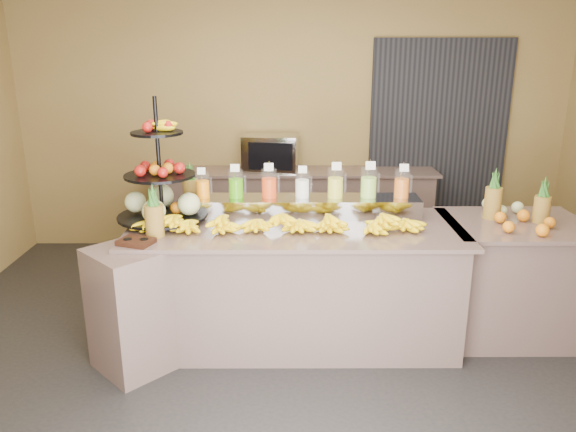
{
  "coord_description": "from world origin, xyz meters",
  "views": [
    {
      "loc": [
        -0.07,
        -3.69,
        2.25
      ],
      "look_at": [
        -0.06,
        0.3,
        1.01
      ],
      "focal_mm": 35.0,
      "sensor_mm": 36.0,
      "label": 1
    }
  ],
  "objects_px": {
    "fruit_stand": "(167,192)",
    "oven_warmer": "(271,153)",
    "pitcher_tray": "(302,207)",
    "condiment_caddy": "(136,242)",
    "banana_heap": "(278,220)",
    "right_fruit_pile": "(519,214)"
  },
  "relations": [
    {
      "from": "pitcher_tray",
      "to": "oven_warmer",
      "type": "height_order",
      "value": "oven_warmer"
    },
    {
      "from": "pitcher_tray",
      "to": "banana_heap",
      "type": "bearing_deg",
      "value": -117.55
    },
    {
      "from": "pitcher_tray",
      "to": "condiment_caddy",
      "type": "distance_m",
      "value": 1.33
    },
    {
      "from": "banana_heap",
      "to": "oven_warmer",
      "type": "distance_m",
      "value": 2.04
    },
    {
      "from": "fruit_stand",
      "to": "oven_warmer",
      "type": "bearing_deg",
      "value": 87.95
    },
    {
      "from": "banana_heap",
      "to": "oven_warmer",
      "type": "xyz_separation_m",
      "value": [
        -0.1,
        2.03,
        0.12
      ]
    },
    {
      "from": "condiment_caddy",
      "to": "right_fruit_pile",
      "type": "bearing_deg",
      "value": 8.76
    },
    {
      "from": "condiment_caddy",
      "to": "oven_warmer",
      "type": "xyz_separation_m",
      "value": [
        0.86,
        2.33,
        0.17
      ]
    },
    {
      "from": "condiment_caddy",
      "to": "oven_warmer",
      "type": "distance_m",
      "value": 2.49
    },
    {
      "from": "condiment_caddy",
      "to": "pitcher_tray",
      "type": "bearing_deg",
      "value": 29.68
    },
    {
      "from": "oven_warmer",
      "to": "banana_heap",
      "type": "bearing_deg",
      "value": -80.4
    },
    {
      "from": "pitcher_tray",
      "to": "oven_warmer",
      "type": "distance_m",
      "value": 1.7
    },
    {
      "from": "banana_heap",
      "to": "fruit_stand",
      "type": "bearing_deg",
      "value": 167.42
    },
    {
      "from": "fruit_stand",
      "to": "pitcher_tray",
      "type": "bearing_deg",
      "value": 29.25
    },
    {
      "from": "banana_heap",
      "to": "oven_warmer",
      "type": "relative_size",
      "value": 3.66
    },
    {
      "from": "fruit_stand",
      "to": "oven_warmer",
      "type": "distance_m",
      "value": 1.98
    },
    {
      "from": "pitcher_tray",
      "to": "fruit_stand",
      "type": "height_order",
      "value": "fruit_stand"
    },
    {
      "from": "oven_warmer",
      "to": "fruit_stand",
      "type": "bearing_deg",
      "value": -105.01
    },
    {
      "from": "fruit_stand",
      "to": "right_fruit_pile",
      "type": "distance_m",
      "value": 2.66
    },
    {
      "from": "pitcher_tray",
      "to": "banana_heap",
      "type": "relative_size",
      "value": 0.88
    },
    {
      "from": "pitcher_tray",
      "to": "condiment_caddy",
      "type": "xyz_separation_m",
      "value": [
        -1.15,
        -0.66,
        -0.06
      ]
    },
    {
      "from": "banana_heap",
      "to": "fruit_stand",
      "type": "height_order",
      "value": "fruit_stand"
    }
  ]
}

